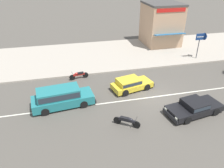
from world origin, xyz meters
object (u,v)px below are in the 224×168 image
Objects in this scene: motorcycle_1 at (127,121)px; shopfront_corner_warung at (161,24)px; motorcycle_2 at (79,75)px; sedan_black_3 at (194,107)px; minivan_teal_2 at (61,97)px; hatchback_yellow_1 at (131,84)px; arrow_signboard at (204,37)px.

motorcycle_1 is 18.63m from shopfront_corner_warung.
sedan_black_3 is at bearing -43.74° from motorcycle_2.
sedan_black_3 is 0.81× the size of shopfront_corner_warung.
shopfront_corner_warung reaches higher than sedan_black_3.
minivan_teal_2 is 2.66× the size of motorcycle_2.
shopfront_corner_warung is at bearing 55.44° from hatchback_yellow_1.
shopfront_corner_warung is (9.42, 15.89, 2.44)m from motorcycle_1.
hatchback_yellow_1 is 11.52m from arrow_signboard.
motorcycle_2 is (-7.91, 7.57, -0.11)m from sedan_black_3.
minivan_teal_2 is 4.71m from motorcycle_2.
hatchback_yellow_1 is 6.25m from minivan_teal_2.
minivan_teal_2 reaches higher than hatchback_yellow_1.
sedan_black_3 is at bearing -104.70° from shopfront_corner_warung.
arrow_signboard reaches higher than motorcycle_2.
hatchback_yellow_1 is at bearing -35.55° from motorcycle_2.
motorcycle_1 is 0.30× the size of shopfront_corner_warung.
arrow_signboard is (14.55, 1.85, 2.21)m from motorcycle_2.
hatchback_yellow_1 reaches higher than motorcycle_1.
sedan_black_3 is 16.27m from shopfront_corner_warung.
shopfront_corner_warung is at bearing 41.88° from minivan_teal_2.
minivan_teal_2 is 2.99× the size of motorcycle_1.
sedan_black_3 is 2.71× the size of motorcycle_1.
hatchback_yellow_1 is at bearing 11.43° from minivan_teal_2.
shopfront_corner_warung is (13.77, 12.35, 2.02)m from minivan_teal_2.
shopfront_corner_warung reaches higher than hatchback_yellow_1.
arrow_signboard is (10.20, 4.96, 2.04)m from hatchback_yellow_1.
hatchback_yellow_1 is at bearing 128.61° from sedan_black_3.
motorcycle_1 and motorcycle_2 have the same top height.
minivan_teal_2 is at bearing -168.57° from hatchback_yellow_1.
hatchback_yellow_1 reaches higher than motorcycle_2.
motorcycle_2 is at bearing 144.45° from hatchback_yellow_1.
motorcycle_2 is at bearing -172.76° from arrow_signboard.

